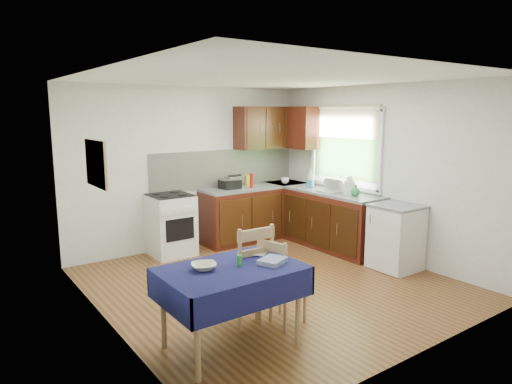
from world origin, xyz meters
TOP-DOWN VIEW (x-y plane):
  - floor at (0.00, 0.00)m, footprint 4.20×4.20m
  - ceiling at (0.00, 0.00)m, footprint 4.00×4.20m
  - wall_back at (0.00, 2.10)m, footprint 4.00×0.02m
  - wall_front at (0.00, -2.10)m, footprint 4.00×0.02m
  - wall_left at (-2.00, 0.00)m, footprint 0.02×4.20m
  - wall_right at (2.00, 0.00)m, footprint 0.02×4.20m
  - base_cabinets at (1.36, 1.26)m, footprint 1.90×2.30m
  - worktop_back at (1.05, 1.80)m, footprint 1.90×0.60m
  - worktop_right at (1.70, 0.65)m, footprint 0.60×1.70m
  - worktop_corner at (1.70, 1.80)m, footprint 0.60×0.60m
  - splashback at (0.65, 2.08)m, footprint 2.70×0.02m
  - upper_cabinets at (1.52, 1.80)m, footprint 1.20×0.85m
  - stove at (-0.50, 1.80)m, footprint 0.60×0.61m
  - window at (1.97, 0.70)m, footprint 0.04×1.48m
  - fridge at (1.70, -0.55)m, footprint 0.58×0.60m
  - corkboard at (-1.97, 0.30)m, footprint 0.04×0.62m
  - dining_table at (-1.24, -1.02)m, footprint 1.23×0.84m
  - chair_far at (-0.84, -0.72)m, footprint 0.47×0.47m
  - chair_near at (-0.61, -0.93)m, footprint 0.47×0.47m
  - toaster at (0.63, 1.79)m, footprint 0.29×0.18m
  - sandwich_press at (0.55, 1.81)m, footprint 0.30×0.26m
  - sauce_bottle at (0.86, 1.66)m, footprint 0.05×0.05m
  - yellow_packet at (1.01, 1.97)m, footprint 0.13×0.09m
  - dish_rack at (1.70, 0.64)m, footprint 0.43×0.33m
  - kettle at (1.72, 0.33)m, footprint 0.16×0.16m
  - cup at (1.59, 1.70)m, footprint 0.15×0.15m
  - soap_bottle_a at (1.68, 1.15)m, footprint 0.16×0.16m
  - soap_bottle_b at (1.66, 1.15)m, footprint 0.12×0.12m
  - soap_bottle_c at (1.68, 0.18)m, footprint 0.18×0.18m
  - plate_bowl at (-1.45, -0.92)m, footprint 0.28×0.28m
  - book at (-0.89, -0.88)m, footprint 0.24×0.25m
  - spice_jar at (-1.15, -1.02)m, footprint 0.05×0.05m
  - tea_towel at (-0.87, -1.14)m, footprint 0.30×0.28m

SIDE VIEW (x-z plane):
  - floor at x=0.00m, z-range 0.00..0.00m
  - base_cabinets at x=1.36m, z-range 0.00..0.86m
  - fridge at x=1.70m, z-range 0.00..0.88m
  - stove at x=-0.50m, z-range 0.00..0.92m
  - chair_near at x=-0.61m, z-range 0.03..0.93m
  - chair_far at x=-0.84m, z-range 0.03..1.06m
  - dining_table at x=-1.24m, z-range 0.27..1.01m
  - book at x=-0.89m, z-range 0.75..0.76m
  - tea_towel at x=-0.87m, z-range 0.75..0.79m
  - plate_bowl at x=-1.45m, z-range 0.75..0.80m
  - spice_jar at x=-1.15m, z-range 0.75..0.84m
  - worktop_back at x=1.05m, z-range 0.86..0.90m
  - worktop_right at x=1.70m, z-range 0.86..0.90m
  - worktop_corner at x=1.70m, z-range 0.86..0.90m
  - dish_rack at x=1.70m, z-range 0.82..1.03m
  - cup at x=1.59m, z-range 0.90..1.00m
  - yellow_packet at x=1.01m, z-range 0.90..1.07m
  - soap_bottle_c at x=1.68m, z-range 0.90..1.07m
  - sandwich_press at x=0.55m, z-range 0.90..1.07m
  - soap_bottle_b at x=1.66m, z-range 0.90..1.08m
  - toaster at x=0.63m, z-range 0.89..1.11m
  - sauce_bottle at x=0.86m, z-range 0.90..1.14m
  - kettle at x=1.72m, z-range 0.88..1.16m
  - soap_bottle_a at x=1.68m, z-range 0.90..1.21m
  - splashback at x=0.65m, z-range 0.90..1.50m
  - wall_back at x=0.00m, z-range 0.00..2.50m
  - wall_front at x=0.00m, z-range 0.00..2.50m
  - wall_left at x=-2.00m, z-range 0.00..2.50m
  - wall_right at x=2.00m, z-range 0.00..2.50m
  - corkboard at x=-1.97m, z-range 1.36..1.83m
  - window at x=1.97m, z-range 1.02..2.28m
  - upper_cabinets at x=1.52m, z-range 1.50..2.20m
  - ceiling at x=0.00m, z-range 2.49..2.51m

